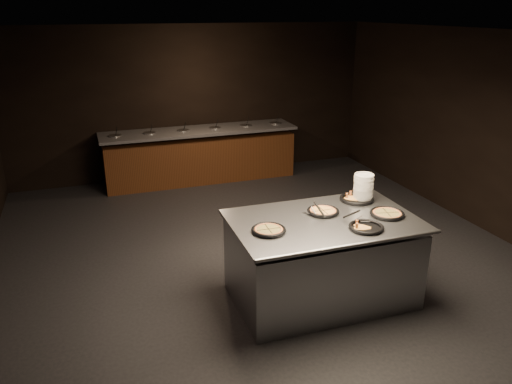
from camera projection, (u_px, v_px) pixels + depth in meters
room at (266, 157)px, 6.13m from camera, size 7.02×8.02×2.92m
salad_bar at (201, 158)px, 9.63m from camera, size 3.70×0.83×1.18m
serving_counter at (322, 261)px, 5.67m from camera, size 2.07×1.34×0.99m
plate_stack at (363, 187)px, 6.01m from camera, size 0.23×0.23×0.31m
pan_veggie_whole at (269, 230)px, 5.18m from camera, size 0.36×0.36×0.04m
pan_cheese_whole at (323, 211)px, 5.65m from camera, size 0.37×0.37×0.04m
pan_cheese_slices_a at (357, 199)px, 6.02m from camera, size 0.41×0.41×0.04m
pan_cheese_slices_b at (366, 227)px, 5.24m from camera, size 0.37×0.37×0.04m
pan_veggie_slices at (387, 214)px, 5.59m from camera, size 0.38×0.38×0.04m
server_left at (316, 210)px, 5.53m from camera, size 0.14×0.33×0.16m
server_right at (356, 216)px, 5.39m from camera, size 0.28×0.18×0.15m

